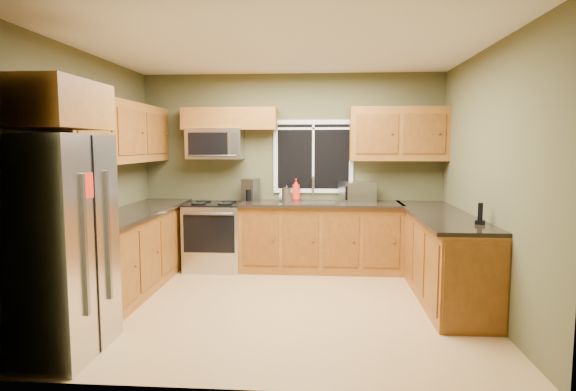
# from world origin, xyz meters

# --- Properties ---
(floor) EXTENTS (4.20, 4.20, 0.00)m
(floor) POSITION_xyz_m (0.00, 0.00, 0.00)
(floor) COLOR tan
(floor) RESTS_ON ground
(ceiling) EXTENTS (4.20, 4.20, 0.00)m
(ceiling) POSITION_xyz_m (0.00, 0.00, 2.70)
(ceiling) COLOR white
(ceiling) RESTS_ON back_wall
(back_wall) EXTENTS (4.20, 0.00, 4.20)m
(back_wall) POSITION_xyz_m (0.00, 1.80, 1.35)
(back_wall) COLOR brown
(back_wall) RESTS_ON ground
(front_wall) EXTENTS (4.20, 0.00, 4.20)m
(front_wall) POSITION_xyz_m (0.00, -1.80, 1.35)
(front_wall) COLOR brown
(front_wall) RESTS_ON ground
(left_wall) EXTENTS (0.00, 3.60, 3.60)m
(left_wall) POSITION_xyz_m (-2.10, 0.00, 1.35)
(left_wall) COLOR brown
(left_wall) RESTS_ON ground
(right_wall) EXTENTS (0.00, 3.60, 3.60)m
(right_wall) POSITION_xyz_m (2.10, 0.00, 1.35)
(right_wall) COLOR brown
(right_wall) RESTS_ON ground
(window) EXTENTS (1.12, 0.03, 1.02)m
(window) POSITION_xyz_m (0.30, 1.78, 1.55)
(window) COLOR white
(window) RESTS_ON back_wall
(base_cabinets_left) EXTENTS (0.60, 2.65, 0.90)m
(base_cabinets_left) POSITION_xyz_m (-1.80, 0.48, 0.45)
(base_cabinets_left) COLOR brown
(base_cabinets_left) RESTS_ON ground
(countertop_left) EXTENTS (0.65, 2.65, 0.04)m
(countertop_left) POSITION_xyz_m (-1.78, 0.48, 0.92)
(countertop_left) COLOR black
(countertop_left) RESTS_ON base_cabinets_left
(base_cabinets_back) EXTENTS (2.17, 0.60, 0.90)m
(base_cabinets_back) POSITION_xyz_m (0.42, 1.50, 0.45)
(base_cabinets_back) COLOR brown
(base_cabinets_back) RESTS_ON ground
(countertop_back) EXTENTS (2.17, 0.65, 0.04)m
(countertop_back) POSITION_xyz_m (0.42, 1.48, 0.92)
(countertop_back) COLOR black
(countertop_back) RESTS_ON base_cabinets_back
(base_cabinets_peninsula) EXTENTS (0.60, 2.52, 0.90)m
(base_cabinets_peninsula) POSITION_xyz_m (1.80, 0.54, 0.45)
(base_cabinets_peninsula) COLOR brown
(base_cabinets_peninsula) RESTS_ON ground
(countertop_peninsula) EXTENTS (0.65, 2.50, 0.04)m
(countertop_peninsula) POSITION_xyz_m (1.78, 0.55, 0.92)
(countertop_peninsula) COLOR black
(countertop_peninsula) RESTS_ON base_cabinets_peninsula
(upper_cabinets_left) EXTENTS (0.33, 2.65, 0.72)m
(upper_cabinets_left) POSITION_xyz_m (-1.94, 0.48, 1.86)
(upper_cabinets_left) COLOR brown
(upper_cabinets_left) RESTS_ON left_wall
(upper_cabinets_back_left) EXTENTS (1.30, 0.33, 0.30)m
(upper_cabinets_back_left) POSITION_xyz_m (-0.85, 1.64, 2.07)
(upper_cabinets_back_left) COLOR brown
(upper_cabinets_back_left) RESTS_ON back_wall
(upper_cabinets_back_right) EXTENTS (1.30, 0.33, 0.72)m
(upper_cabinets_back_right) POSITION_xyz_m (1.45, 1.64, 1.86)
(upper_cabinets_back_right) COLOR brown
(upper_cabinets_back_right) RESTS_ON back_wall
(upper_cabinet_over_fridge) EXTENTS (0.72, 0.90, 0.38)m
(upper_cabinet_over_fridge) POSITION_xyz_m (-1.74, -1.30, 2.03)
(upper_cabinet_over_fridge) COLOR brown
(upper_cabinet_over_fridge) RESTS_ON left_wall
(refrigerator) EXTENTS (0.74, 0.90, 1.80)m
(refrigerator) POSITION_xyz_m (-1.74, -1.30, 0.90)
(refrigerator) COLOR #B7B7BC
(refrigerator) RESTS_ON ground
(range) EXTENTS (0.76, 0.69, 0.94)m
(range) POSITION_xyz_m (-1.05, 1.47, 0.47)
(range) COLOR #B7B7BC
(range) RESTS_ON ground
(microwave) EXTENTS (0.76, 0.41, 0.42)m
(microwave) POSITION_xyz_m (-1.05, 1.61, 1.73)
(microwave) COLOR #B7B7BC
(microwave) RESTS_ON back_wall
(sink) EXTENTS (0.60, 0.42, 0.36)m
(sink) POSITION_xyz_m (0.30, 1.49, 0.95)
(sink) COLOR slate
(sink) RESTS_ON countertop_back
(toaster_oven) EXTENTS (0.52, 0.47, 0.27)m
(toaster_oven) POSITION_xyz_m (0.91, 1.62, 1.07)
(toaster_oven) COLOR #B7B7BC
(toaster_oven) RESTS_ON countertop_back
(coffee_maker) EXTENTS (0.24, 0.28, 0.30)m
(coffee_maker) POSITION_xyz_m (-0.57, 1.64, 1.08)
(coffee_maker) COLOR slate
(coffee_maker) RESTS_ON countertop_back
(kettle) EXTENTS (0.15, 0.15, 0.24)m
(kettle) POSITION_xyz_m (-0.05, 1.46, 1.05)
(kettle) COLOR #B7B7BC
(kettle) RESTS_ON countertop_back
(paper_towel_roll) EXTENTS (0.14, 0.14, 0.29)m
(paper_towel_roll) POSITION_xyz_m (0.79, 1.53, 1.07)
(paper_towel_roll) COLOR white
(paper_towel_roll) RESTS_ON countertop_back
(soap_bottle_a) EXTENTS (0.14, 0.14, 0.31)m
(soap_bottle_a) POSITION_xyz_m (0.06, 1.70, 1.09)
(soap_bottle_a) COLOR red
(soap_bottle_a) RESTS_ON countertop_back
(soap_bottle_c) EXTENTS (0.15, 0.15, 0.16)m
(soap_bottle_c) POSITION_xyz_m (-0.12, 1.65, 1.02)
(soap_bottle_c) COLOR white
(soap_bottle_c) RESTS_ON countertop_back
(cordless_phone) EXTENTS (0.12, 0.12, 0.21)m
(cordless_phone) POSITION_xyz_m (1.98, -0.19, 1.00)
(cordless_phone) COLOR black
(cordless_phone) RESTS_ON countertop_peninsula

